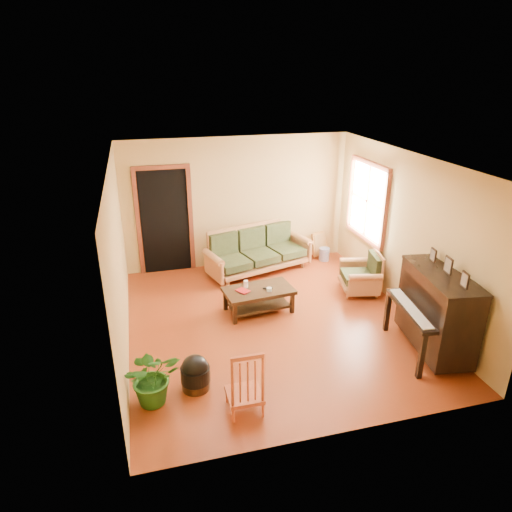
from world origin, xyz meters
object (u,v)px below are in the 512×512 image
object	(u,v)px
red_chair	(244,379)
ceramic_crock	(324,254)
footstool	(195,376)
piano	(437,313)
potted_plant	(153,377)
sofa	(259,251)
coffee_table	(259,300)
armchair	(360,272)

from	to	relation	value
red_chair	ceramic_crock	world-z (taller)	red_chair
footstool	piano	bearing A→B (deg)	-0.37
piano	red_chair	size ratio (longest dim) A/B	1.56
red_chair	potted_plant	bearing A→B (deg)	157.85
sofa	coffee_table	bearing A→B (deg)	-121.68
armchair	piano	world-z (taller)	piano
potted_plant	ceramic_crock	bearing A→B (deg)	43.88
sofa	coffee_table	size ratio (longest dim) A/B	1.84
piano	ceramic_crock	size ratio (longest dim) A/B	5.06
coffee_table	armchair	world-z (taller)	armchair
armchair	piano	size ratio (longest dim) A/B	0.56
sofa	footstool	bearing A→B (deg)	-134.07
coffee_table	armchair	xyz separation A→B (m)	(1.95, 0.23, 0.18)
armchair	potted_plant	xyz separation A→B (m)	(-3.77, -2.07, -0.02)
red_chair	armchair	bearing A→B (deg)	42.34
piano	potted_plant	bearing A→B (deg)	-169.99
ceramic_crock	coffee_table	bearing A→B (deg)	-137.60
coffee_table	potted_plant	world-z (taller)	potted_plant
sofa	piano	xyz separation A→B (m)	(1.70, -3.29, 0.16)
sofa	piano	bearing A→B (deg)	-79.04
piano	potted_plant	distance (m)	3.95
red_chair	potted_plant	xyz separation A→B (m)	(-1.03, 0.42, -0.07)
footstool	potted_plant	size ratio (longest dim) A/B	0.51
armchair	footstool	size ratio (longest dim) A/B	2.05
piano	potted_plant	size ratio (longest dim) A/B	1.88
armchair	footstool	xyz separation A→B (m)	(-3.25, -1.95, -0.21)
coffee_table	ceramic_crock	size ratio (longest dim) A/B	4.13
piano	footstool	bearing A→B (deg)	-171.80
piano	red_chair	bearing A→B (deg)	-161.30
coffee_table	red_chair	world-z (taller)	red_chair
sofa	footstool	world-z (taller)	sofa
potted_plant	piano	bearing A→B (deg)	1.44
coffee_table	red_chair	distance (m)	2.40
potted_plant	sofa	bearing A→B (deg)	56.56
footstool	ceramic_crock	bearing A→B (deg)	47.21
red_chair	ceramic_crock	xyz separation A→B (m)	(2.69, 4.00, -0.31)
footstool	potted_plant	bearing A→B (deg)	-166.89
footstool	ceramic_crock	world-z (taller)	footstool
ceramic_crock	armchair	bearing A→B (deg)	-88.33
coffee_table	footstool	world-z (taller)	coffee_table
red_chair	ceramic_crock	distance (m)	4.83
coffee_table	red_chair	xyz separation A→B (m)	(-0.78, -2.26, 0.24)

